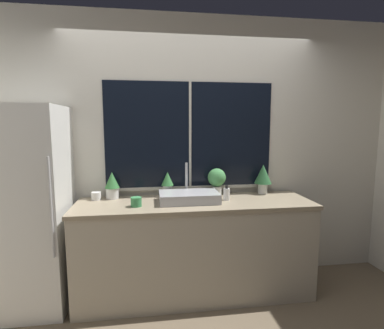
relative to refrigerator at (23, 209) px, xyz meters
The scene contains 14 objects.
ground_plane 1.79m from the refrigerator, 12.68° to the right, with size 14.00×14.00×0.00m, color brown.
wall_back 1.62m from the refrigerator, 12.59° to the left, with size 8.00×0.09×2.70m.
wall_left 1.41m from the refrigerator, 119.24° to the left, with size 0.06×7.00×2.70m.
wall_right 3.88m from the refrigerator, 17.50° to the left, with size 0.06×7.00×2.70m.
counter 1.58m from the refrigerator, ahead, with size 2.20×0.63×0.91m.
refrigerator is the anchor object (origin of this frame).
sink 1.46m from the refrigerator, ahead, with size 0.55×0.38×0.34m.
potted_plant_far_left 0.78m from the refrigerator, 15.05° to the left, with size 0.14×0.14×0.26m.
potted_plant_center_left 1.30m from the refrigerator, ahead, with size 0.12×0.12×0.25m.
potted_plant_center_right 1.79m from the refrigerator, ahead, with size 0.18×0.18×0.27m.
potted_plant_far_right 2.28m from the refrigerator, ahead, with size 0.18×0.18×0.30m.
soap_bottle 1.82m from the refrigerator, ahead, with size 0.06×0.06×0.14m.
mug_white 0.62m from the refrigerator, 15.34° to the left, with size 0.09×0.09×0.08m.
mug_green 0.99m from the refrigerator, ahead, with size 0.09×0.09×0.08m.
Camera 1 is at (-0.41, -2.38, 1.62)m, focal length 28.00 mm.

